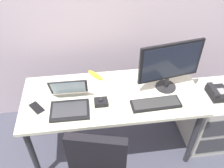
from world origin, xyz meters
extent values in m
plane|color=#444656|center=(0.00, 0.00, 0.00)|extent=(8.00, 8.00, 0.00)
cube|color=beige|center=(0.00, 0.00, 0.72)|extent=(1.54, 0.67, 0.03)
cylinder|color=#2D2D33|center=(-0.71, -0.27, 0.35)|extent=(0.05, 0.05, 0.70)
cylinder|color=#2D2D33|center=(0.71, -0.27, 0.35)|extent=(0.05, 0.05, 0.70)
cylinder|color=#2D2D33|center=(-0.71, 0.27, 0.35)|extent=(0.05, 0.05, 0.70)
cylinder|color=#2D2D33|center=(0.71, 0.27, 0.35)|extent=(0.05, 0.05, 0.70)
cube|color=#B9B7AD|center=(0.99, 0.00, 0.31)|extent=(0.42, 0.52, 0.62)
cube|color=#38383D|center=(0.99, -0.26, 0.44)|extent=(0.38, 0.01, 0.21)
cube|color=#38383D|center=(0.99, -0.26, 0.19)|extent=(0.38, 0.01, 0.21)
cube|color=black|center=(0.99, -0.02, 0.65)|extent=(0.17, 0.20, 0.06)
cube|color=black|center=(0.93, -0.02, 0.69)|extent=(0.05, 0.18, 0.04)
cube|color=gray|center=(1.01, -0.03, 0.68)|extent=(0.07, 0.08, 0.01)
cube|color=black|center=(-0.18, -0.60, 0.73)|extent=(0.40, 0.16, 0.42)
cylinder|color=#262628|center=(0.49, 0.03, 0.74)|extent=(0.18, 0.18, 0.01)
cylinder|color=#262628|center=(0.49, 0.03, 0.79)|extent=(0.04, 0.04, 0.10)
cube|color=black|center=(0.49, 0.03, 1.01)|extent=(0.55, 0.12, 0.34)
cube|color=#1E2333|center=(0.49, 0.02, 1.01)|extent=(0.50, 0.09, 0.30)
cube|color=black|center=(0.34, -0.17, 0.74)|extent=(0.41, 0.15, 0.02)
cube|color=#353535|center=(0.34, -0.17, 0.76)|extent=(0.39, 0.13, 0.01)
cube|color=black|center=(-0.36, -0.15, 0.74)|extent=(0.31, 0.23, 0.02)
cube|color=#38383D|center=(-0.36, -0.15, 0.76)|extent=(0.28, 0.17, 0.00)
cube|color=black|center=(-0.36, 0.01, 0.85)|extent=(0.31, 0.11, 0.20)
cube|color=silver|center=(-0.36, 0.00, 0.85)|extent=(0.27, 0.09, 0.18)
cube|color=black|center=(-0.11, -0.10, 0.75)|extent=(0.11, 0.09, 0.04)
sphere|color=#232328|center=(-0.11, -0.10, 0.78)|extent=(0.04, 0.04, 0.04)
cylinder|color=#2A528C|center=(0.37, 0.21, 0.78)|extent=(0.09, 0.09, 0.09)
torus|color=#2A5189|center=(0.42, 0.21, 0.78)|extent=(0.01, 0.06, 0.06)
cube|color=white|center=(0.10, 0.18, 0.74)|extent=(0.19, 0.23, 0.01)
cube|color=black|center=(-0.63, -0.08, 0.74)|extent=(0.14, 0.15, 0.01)
ellipsoid|color=yellow|center=(-0.12, 0.27, 0.75)|extent=(0.15, 0.17, 0.04)
camera|label=1|loc=(-0.20, -1.49, 2.13)|focal=37.95mm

